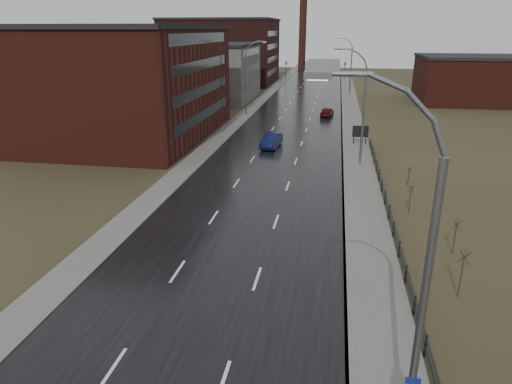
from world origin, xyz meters
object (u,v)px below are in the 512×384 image
at_px(car_near, 271,141).
at_px(car_far, 327,112).
at_px(streetlight_main, 413,291).
at_px(billboard, 360,132).

distance_m(car_near, car_far, 21.97).
bearing_deg(car_far, streetlight_main, 100.90).
height_order(car_near, car_far, car_near).
relative_size(streetlight_main, car_far, 2.83).
height_order(billboard, car_far, billboard).
distance_m(streetlight_main, billboard, 42.48).
relative_size(streetlight_main, car_near, 2.49).
xyz_separation_m(streetlight_main, car_near, (-9.52, 39.55, -5.26)).
bearing_deg(streetlight_main, billboard, 89.15).
relative_size(billboard, car_near, 0.49).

